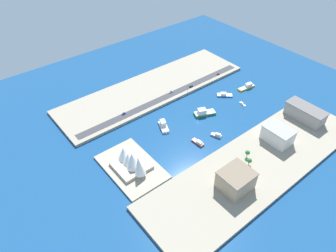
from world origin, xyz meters
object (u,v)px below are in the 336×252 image
object	(u,v)px
ferry_green_doubledeck	(204,113)
yacht_sleek_gray	(216,135)
sedan_silver	(171,92)
carpark_squat_concrete	(305,113)
sailboat_small_white	(243,104)
suv_black	(191,86)
tugboat_red	(198,142)
hatchback_blue	(124,114)
opera_landmark	(131,160)
ferry_yellow_fast	(247,87)
ferry_white_commuter	(163,126)
apartment_midrise_tan	(236,180)
pickup_red	(218,74)
traffic_light_waterfront	(188,87)
catamaran_blue	(224,95)
hotel_broad_white	(278,135)

from	to	relation	value
ferry_green_doubledeck	yacht_sleek_gray	world-z (taller)	ferry_green_doubledeck
sedan_silver	carpark_squat_concrete	bearing A→B (deg)	-148.08
sailboat_small_white	carpark_squat_concrete	world-z (taller)	carpark_squat_concrete
carpark_squat_concrete	suv_black	bearing A→B (deg)	23.22
tugboat_red	yacht_sleek_gray	xyz separation A→B (m)	(-4.04, -21.78, 0.06)
hatchback_blue	opera_landmark	size ratio (longest dim) A/B	0.12
opera_landmark	hatchback_blue	bearing A→B (deg)	-27.43
hatchback_blue	suv_black	bearing A→B (deg)	-93.34
ferry_yellow_fast	sedan_silver	bearing A→B (deg)	59.79
ferry_white_commuter	apartment_midrise_tan	world-z (taller)	apartment_midrise_tan
yacht_sleek_gray	sailboat_small_white	bearing A→B (deg)	-72.57
hatchback_blue	ferry_green_doubledeck	bearing A→B (deg)	-126.67
tugboat_red	sailboat_small_white	bearing A→B (deg)	-79.51
hatchback_blue	carpark_squat_concrete	bearing A→B (deg)	-131.05
tugboat_red	ferry_white_commuter	world-z (taller)	ferry_white_commuter
sailboat_small_white	pickup_red	distance (m)	64.97
pickup_red	traffic_light_waterfront	xyz separation A→B (m)	(-2.88, 54.86, 3.39)
carpark_squat_concrete	ferry_white_commuter	bearing A→B (deg)	55.49
ferry_green_doubledeck	apartment_midrise_tan	xyz separation A→B (m)	(-90.68, 51.90, 9.05)
opera_landmark	catamaran_blue	bearing A→B (deg)	-79.73
hatchback_blue	traffic_light_waterfront	size ratio (longest dim) A/B	0.71
catamaran_blue	yacht_sleek_gray	world-z (taller)	yacht_sleek_gray
catamaran_blue	ferry_white_commuter	xyz separation A→B (m)	(-0.43, 92.80, 1.22)
tugboat_red	pickup_red	xyz separation A→B (m)	(76.60, -106.81, 2.45)
ferry_yellow_fast	pickup_red	xyz separation A→B (m)	(41.62, 7.99, 1.81)
sailboat_small_white	catamaran_blue	bearing A→B (deg)	7.21
catamaran_blue	yacht_sleek_gray	size ratio (longest dim) A/B	1.50
traffic_light_waterfront	carpark_squat_concrete	bearing A→B (deg)	-152.98
hatchback_blue	traffic_light_waterfront	bearing A→B (deg)	-95.80
sedan_silver	ferry_white_commuter	bearing A→B (deg)	133.33
sedan_silver	hatchback_blue	size ratio (longest dim) A/B	0.97
sedan_silver	hotel_broad_white	bearing A→B (deg)	-168.16
hotel_broad_white	suv_black	size ratio (longest dim) A/B	5.76
carpark_squat_concrete	opera_landmark	bearing A→B (deg)	72.21
ferry_white_commuter	traffic_light_waterfront	size ratio (longest dim) A/B	3.19
pickup_red	traffic_light_waterfront	size ratio (longest dim) A/B	0.67
tugboat_red	sailboat_small_white	world-z (taller)	sailboat_small_white
hotel_broad_white	hatchback_blue	bearing A→B (deg)	35.82
tugboat_red	ferry_white_commuter	size ratio (longest dim) A/B	0.72
apartment_midrise_tan	yacht_sleek_gray	bearing A→B (deg)	-32.90
yacht_sleek_gray	carpark_squat_concrete	world-z (taller)	carpark_squat_concrete
suv_black	sedan_silver	distance (m)	27.65
pickup_red	catamaran_blue	bearing A→B (deg)	144.42
tugboat_red	sedan_silver	world-z (taller)	sedan_silver
sailboat_small_white	opera_landmark	size ratio (longest dim) A/B	0.33
apartment_midrise_tan	pickup_red	distance (m)	183.70
ferry_green_doubledeck	ferry_yellow_fast	world-z (taller)	ferry_green_doubledeck
pickup_red	traffic_light_waterfront	world-z (taller)	traffic_light_waterfront
catamaran_blue	hotel_broad_white	distance (m)	91.57
ferry_yellow_fast	opera_landmark	xyz separation A→B (m)	(-21.30, 183.96, 7.82)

